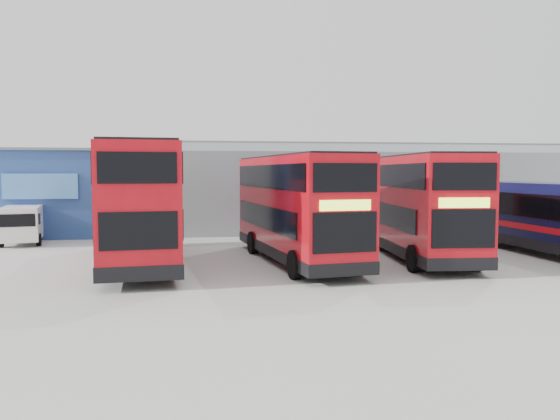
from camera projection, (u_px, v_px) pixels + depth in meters
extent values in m
plane|color=#ADADA8|center=(361.00, 284.00, 18.44)|extent=(120.00, 120.00, 0.00)
cube|color=navy|center=(60.00, 193.00, 33.98)|extent=(12.00, 8.00, 5.00)
cube|color=slate|center=(58.00, 152.00, 33.80)|extent=(12.30, 8.30, 0.15)
cube|color=#4886CE|center=(40.00, 186.00, 29.90)|extent=(3.96, 0.15, 1.40)
cube|color=gray|center=(387.00, 190.00, 39.17)|extent=(30.00, 12.00, 5.00)
cube|color=slate|center=(402.00, 150.00, 36.22)|extent=(30.50, 6.33, 1.29)
cube|color=slate|center=(375.00, 153.00, 41.74)|extent=(30.50, 6.33, 1.29)
cube|color=#B90A15|center=(141.00, 201.00, 22.45)|extent=(3.72, 11.62, 4.41)
cube|color=black|center=(142.00, 249.00, 22.59)|extent=(3.77, 11.66, 0.49)
cube|color=black|center=(176.00, 214.00, 22.39)|extent=(0.91, 9.65, 1.03)
cube|color=black|center=(105.00, 215.00, 21.74)|extent=(0.91, 9.65, 1.03)
cube|color=black|center=(175.00, 169.00, 22.68)|extent=(1.01, 10.73, 1.03)
cube|color=black|center=(105.00, 169.00, 22.03)|extent=(1.01, 10.73, 1.03)
cube|color=black|center=(143.00, 207.00, 28.05)|extent=(2.44, 0.27, 1.47)
cube|color=black|center=(142.00, 169.00, 27.91)|extent=(2.44, 0.27, 1.03)
cube|color=#D2FF35|center=(142.00, 188.00, 27.99)|extent=(1.95, 0.22, 0.38)
cube|color=black|center=(139.00, 231.00, 16.93)|extent=(2.39, 0.27, 1.20)
cube|color=black|center=(138.00, 168.00, 16.80)|extent=(2.39, 0.27, 0.98)
cube|color=black|center=(140.00, 147.00, 22.29)|extent=(3.55, 11.44, 0.11)
cylinder|color=black|center=(170.00, 238.00, 26.74)|extent=(0.45, 1.16, 1.13)
cylinder|color=black|center=(115.00, 239.00, 26.13)|extent=(0.45, 1.16, 1.13)
cylinder|color=black|center=(177.00, 259.00, 20.10)|extent=(0.45, 1.16, 1.13)
cylinder|color=black|center=(103.00, 262.00, 19.49)|extent=(0.45, 1.16, 1.13)
cube|color=#B90A15|center=(295.00, 206.00, 22.90)|extent=(3.94, 10.74, 4.05)
cube|color=black|center=(295.00, 249.00, 23.03)|extent=(3.99, 10.78, 0.45)
cube|color=black|center=(264.00, 217.00, 22.96)|extent=(1.30, 8.81, 0.95)
cube|color=black|center=(320.00, 215.00, 23.68)|extent=(1.30, 8.81, 0.95)
cube|color=black|center=(266.00, 177.00, 22.46)|extent=(1.44, 9.80, 0.95)
cube|color=black|center=(324.00, 176.00, 23.18)|extent=(1.44, 9.80, 0.95)
cube|color=black|center=(345.00, 233.00, 17.91)|extent=(2.23, 0.36, 1.35)
cube|color=black|center=(346.00, 178.00, 17.78)|extent=(2.23, 0.36, 0.95)
cube|color=#D2FF35|center=(345.00, 205.00, 17.83)|extent=(1.79, 0.29, 0.35)
cube|color=black|center=(263.00, 211.00, 27.98)|extent=(2.18, 0.36, 1.10)
cube|color=black|center=(263.00, 176.00, 27.85)|extent=(2.18, 0.36, 0.90)
cube|color=black|center=(295.00, 157.00, 22.76)|extent=(3.78, 10.57, 0.10)
cylinder|color=black|center=(295.00, 265.00, 19.20)|extent=(0.46, 1.07, 1.04)
cylinder|color=black|center=(358.00, 262.00, 19.88)|extent=(0.46, 1.07, 1.04)
cylinder|color=black|center=(253.00, 243.00, 25.22)|extent=(0.46, 1.07, 1.04)
cylinder|color=black|center=(302.00, 241.00, 25.90)|extent=(0.46, 1.07, 1.04)
cube|color=#B90A15|center=(415.00, 203.00, 24.19)|extent=(3.25, 10.73, 4.08)
cube|color=black|center=(414.00, 244.00, 24.32)|extent=(3.29, 10.77, 0.45)
cube|color=black|center=(384.00, 214.00, 24.53)|extent=(0.67, 8.95, 0.96)
cube|color=black|center=(439.00, 213.00, 24.73)|extent=(0.67, 8.95, 0.96)
cube|color=black|center=(387.00, 176.00, 24.01)|extent=(0.74, 9.95, 0.96)
cube|color=black|center=(443.00, 176.00, 24.21)|extent=(0.74, 9.95, 0.96)
cube|color=black|center=(464.00, 229.00, 18.95)|extent=(2.26, 0.21, 1.36)
cube|color=black|center=(465.00, 177.00, 18.83)|extent=(2.26, 0.21, 0.96)
cube|color=#D2FF35|center=(464.00, 203.00, 18.88)|extent=(1.81, 0.17, 0.35)
cube|color=black|center=(383.00, 208.00, 29.51)|extent=(2.21, 0.20, 1.11)
cube|color=black|center=(383.00, 175.00, 29.39)|extent=(2.21, 0.20, 0.91)
cube|color=black|center=(415.00, 157.00, 24.05)|extent=(3.09, 10.57, 0.10)
cylinder|color=black|center=(414.00, 258.00, 20.57)|extent=(0.39, 1.07, 1.05)
cylinder|color=black|center=(476.00, 258.00, 20.76)|extent=(0.39, 1.07, 1.05)
cylinder|color=black|center=(372.00, 238.00, 26.89)|extent=(0.39, 1.07, 1.05)
cylinder|color=black|center=(420.00, 238.00, 27.07)|extent=(0.39, 1.07, 1.05)
cube|color=black|center=(545.00, 207.00, 23.19)|extent=(0.38, 10.05, 1.04)
cube|color=black|center=(491.00, 204.00, 29.70)|extent=(2.46, 0.13, 1.42)
cylinder|color=black|center=(533.00, 234.00, 28.29)|extent=(0.39, 1.15, 1.14)
cylinder|color=black|center=(487.00, 235.00, 27.83)|extent=(0.39, 1.15, 1.14)
cube|color=white|center=(23.00, 222.00, 28.99)|extent=(2.59, 4.77, 1.72)
cube|color=black|center=(17.00, 220.00, 26.82)|extent=(1.61, 0.34, 0.63)
cube|color=black|center=(39.00, 219.00, 27.90)|extent=(0.19, 0.81, 0.54)
cylinder|color=black|center=(1.00, 241.00, 27.31)|extent=(0.33, 0.68, 0.65)
cylinder|color=black|center=(39.00, 240.00, 27.87)|extent=(0.33, 0.68, 0.65)
cylinder|color=black|center=(10.00, 234.00, 30.21)|extent=(0.33, 0.68, 0.65)
cylinder|color=black|center=(44.00, 233.00, 30.77)|extent=(0.33, 0.68, 0.65)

